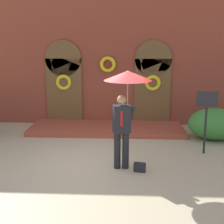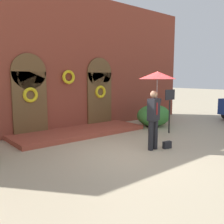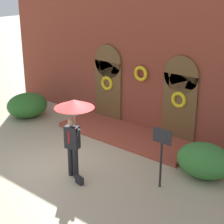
% 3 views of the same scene
% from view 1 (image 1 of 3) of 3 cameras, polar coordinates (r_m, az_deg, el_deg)
% --- Properties ---
extents(ground_plane, '(80.00, 80.00, 0.00)m').
position_cam_1_polar(ground_plane, '(7.89, -2.46, -9.65)').
color(ground_plane, tan).
extents(building_facade, '(14.00, 2.30, 5.60)m').
position_cam_1_polar(building_facade, '(11.43, -0.68, 11.20)').
color(building_facade, brown).
rests_on(building_facade, ground).
extents(person_with_umbrella, '(1.10, 1.10, 2.36)m').
position_cam_1_polar(person_with_umbrella, '(7.18, 2.60, 3.98)').
color(person_with_umbrella, black).
rests_on(person_with_umbrella, ground).
extents(handbag, '(0.30, 0.17, 0.22)m').
position_cam_1_polar(handbag, '(7.49, 5.09, -10.04)').
color(handbag, black).
rests_on(handbag, ground).
extents(sign_post, '(0.56, 0.06, 1.72)m').
position_cam_1_polar(sign_post, '(8.68, 16.88, -0.02)').
color(sign_post, black).
rests_on(sign_post, ground).
extents(shrub_right, '(1.63, 1.37, 0.97)m').
position_cam_1_polar(shrub_right, '(10.26, 18.26, -2.05)').
color(shrub_right, '#387A33').
rests_on(shrub_right, ground).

